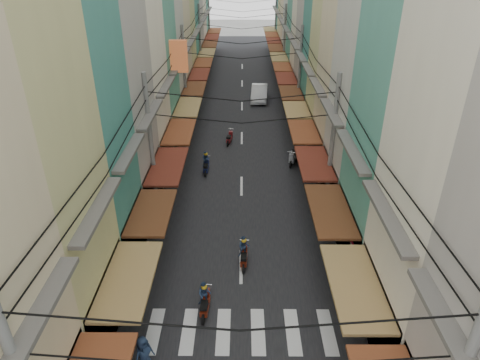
{
  "coord_description": "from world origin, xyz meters",
  "views": [
    {
      "loc": [
        0.04,
        -18.24,
        13.62
      ],
      "look_at": [
        -0.08,
        2.59,
        2.31
      ],
      "focal_mm": 32.0,
      "sensor_mm": 36.0,
      "label": 1
    }
  ],
  "objects_px": {
    "traffic_sign": "(351,256)",
    "white_car": "(259,100)",
    "bicycle": "(342,227)",
    "market_umbrella": "(400,290)"
  },
  "relations": [
    {
      "from": "bicycle",
      "to": "white_car",
      "type": "bearing_deg",
      "value": 12.56
    },
    {
      "from": "market_umbrella",
      "to": "traffic_sign",
      "type": "height_order",
      "value": "traffic_sign"
    },
    {
      "from": "market_umbrella",
      "to": "traffic_sign",
      "type": "distance_m",
      "value": 2.86
    },
    {
      "from": "white_car",
      "to": "market_umbrella",
      "type": "distance_m",
      "value": 30.34
    },
    {
      "from": "bicycle",
      "to": "traffic_sign",
      "type": "height_order",
      "value": "traffic_sign"
    },
    {
      "from": "white_car",
      "to": "market_umbrella",
      "type": "height_order",
      "value": "market_umbrella"
    },
    {
      "from": "bicycle",
      "to": "market_umbrella",
      "type": "xyz_separation_m",
      "value": [
        0.43,
        -7.4,
        2.22
      ]
    },
    {
      "from": "traffic_sign",
      "to": "white_car",
      "type": "bearing_deg",
      "value": 96.3
    },
    {
      "from": "market_umbrella",
      "to": "traffic_sign",
      "type": "xyz_separation_m",
      "value": [
        -1.27,
        2.53,
        -0.38
      ]
    },
    {
      "from": "traffic_sign",
      "to": "bicycle",
      "type": "bearing_deg",
      "value": 80.13
    }
  ]
}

